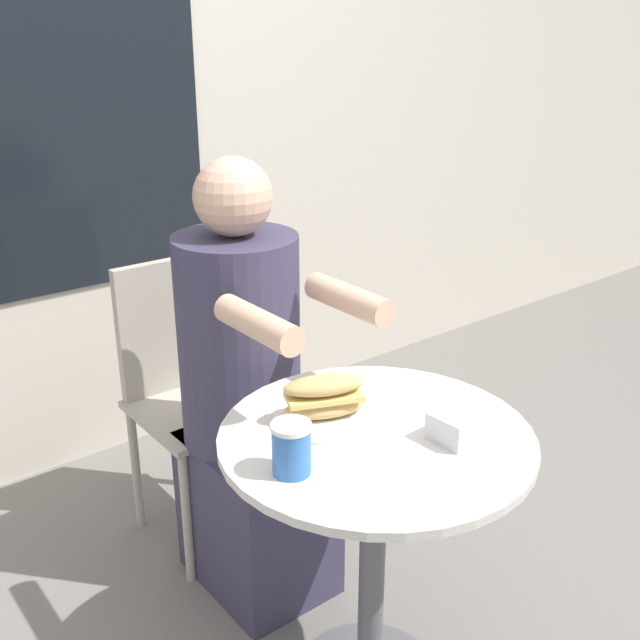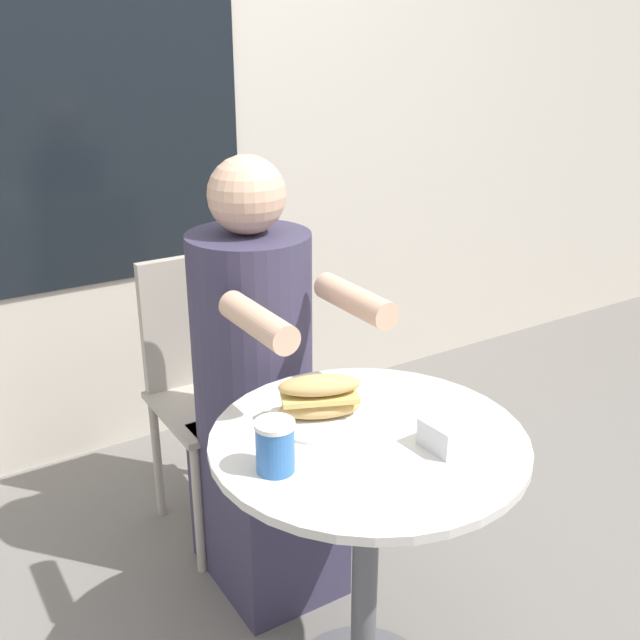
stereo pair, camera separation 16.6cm
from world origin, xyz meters
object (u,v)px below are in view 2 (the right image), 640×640
Objects in this scene: sandwich_on_plate at (320,402)px; seated_diner at (260,408)px; cafe_table at (367,512)px; drink_cup at (275,446)px; diner_chair at (208,369)px.

seated_diner is at bearing 81.80° from sandwich_on_plate.
drink_cup is at bearing -177.81° from cafe_table.
diner_chair is at bearing -89.99° from seated_diner.
cafe_table is 0.27m from sandwich_on_plate.
sandwich_on_plate and drink_cup have the same top height.
cafe_table is 0.52m from seated_diner.
diner_chair is 0.34m from seated_diner.
seated_diner is (0.01, 0.52, 0.02)m from cafe_table.
cafe_table is 0.34m from drink_cup.
sandwich_on_plate is 0.22m from drink_cup.
drink_cup is (-0.23, -0.01, 0.25)m from cafe_table.
sandwich_on_plate is (-0.05, 0.12, 0.24)m from cafe_table.
cafe_table is at bearing 89.05° from seated_diner.
seated_diner is (-0.00, -0.34, 0.02)m from diner_chair.
cafe_table is 3.14× the size of sandwich_on_plate.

